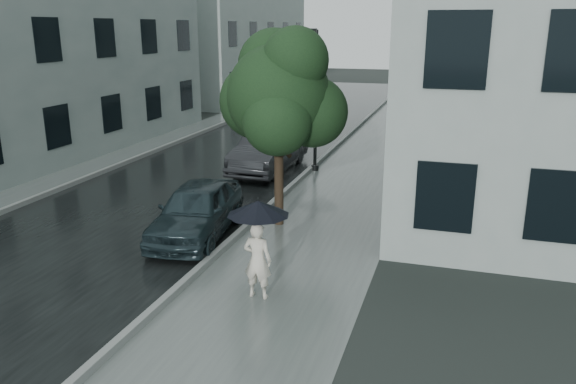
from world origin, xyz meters
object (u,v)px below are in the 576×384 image
(pedestrian, at_px, (258,260))
(street_tree, at_px, (280,94))
(car_near, at_px, (197,210))
(car_far, at_px, (269,149))
(lamp_post, at_px, (312,90))

(pedestrian, bearing_deg, street_tree, -76.83)
(car_near, height_order, car_far, car_far)
(lamp_post, distance_m, car_far, 2.62)
(car_near, bearing_deg, car_far, 87.00)
(car_far, bearing_deg, lamp_post, 18.66)
(pedestrian, height_order, car_far, same)
(car_far, bearing_deg, car_near, -85.03)
(car_far, bearing_deg, street_tree, -67.15)
(pedestrian, xyz_separation_m, lamp_post, (-1.61, 10.03, 2.12))
(street_tree, relative_size, lamp_post, 1.01)
(street_tree, bearing_deg, car_far, 111.90)
(street_tree, height_order, lamp_post, street_tree)
(street_tree, distance_m, car_near, 3.55)
(street_tree, distance_m, lamp_post, 5.88)
(pedestrian, xyz_separation_m, car_near, (-2.58, 2.67, -0.09))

